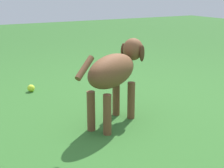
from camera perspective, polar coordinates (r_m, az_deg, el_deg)
ground at (r=2.54m, az=2.70°, el=-4.78°), size 14.00×14.00×0.00m
dog at (r=2.24m, az=0.64°, el=2.32°), size 0.47×0.74×0.56m
tennis_ball_0 at (r=3.10m, az=-13.87°, el=-0.71°), size 0.07×0.07×0.07m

